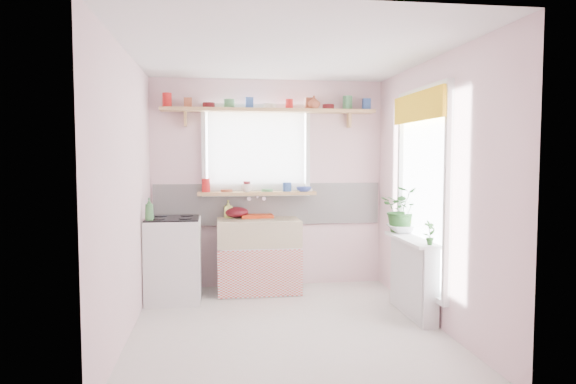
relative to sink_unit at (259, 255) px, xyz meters
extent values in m
plane|color=silver|center=(0.15, -1.29, -0.43)|extent=(3.20, 3.20, 0.00)
plane|color=white|center=(0.15, -1.29, 2.07)|extent=(3.20, 3.20, 0.00)
plane|color=#F6CED4|center=(0.15, 0.31, 0.82)|extent=(2.80, 0.00, 2.80)
plane|color=#F6CED4|center=(0.15, -2.89, 0.82)|extent=(2.80, 0.00, 2.80)
plane|color=#F6CED4|center=(-1.25, -1.29, 0.82)|extent=(0.00, 3.20, 3.20)
plane|color=#F6CED4|center=(1.55, -1.29, 0.82)|extent=(0.00, 3.20, 3.20)
cube|color=white|center=(0.15, 0.29, 0.57)|extent=(2.74, 0.03, 0.50)
cube|color=pink|center=(0.15, 0.29, 0.37)|extent=(2.74, 0.02, 0.12)
cube|color=white|center=(0.00, 0.30, 1.22)|extent=(1.20, 0.01, 1.00)
cube|color=white|center=(0.00, 0.24, 1.22)|extent=(1.15, 0.02, 0.95)
cube|color=white|center=(1.54, -1.09, 0.82)|extent=(0.01, 1.10, 1.90)
cube|color=yellow|center=(1.46, -1.09, 1.63)|extent=(0.03, 1.20, 0.28)
cube|color=white|center=(0.00, 0.01, -0.16)|extent=(0.85, 0.55, 0.55)
cube|color=#DE4F41|center=(0.00, -0.27, -0.16)|extent=(0.95, 0.02, 0.53)
cube|color=beige|center=(0.00, 0.01, 0.27)|extent=(0.95, 0.55, 0.30)
cylinder|color=silver|center=(0.00, 0.26, 0.67)|extent=(0.03, 0.22, 0.03)
cube|color=white|center=(-0.95, -0.24, 0.02)|extent=(0.58, 0.58, 0.90)
cube|color=black|center=(-0.95, -0.24, 0.47)|extent=(0.56, 0.56, 0.02)
cylinder|color=black|center=(-1.09, -0.38, 0.49)|extent=(0.14, 0.14, 0.01)
cylinder|color=black|center=(-0.81, -0.38, 0.49)|extent=(0.14, 0.14, 0.01)
cylinder|color=black|center=(-1.09, -0.10, 0.49)|extent=(0.14, 0.14, 0.01)
cylinder|color=black|center=(-0.81, -0.10, 0.49)|extent=(0.14, 0.14, 0.01)
cube|color=white|center=(1.45, -1.09, -0.06)|extent=(0.15, 0.90, 0.75)
cube|color=white|center=(1.42, -1.09, 0.33)|extent=(0.22, 0.95, 0.03)
cube|color=tan|center=(0.00, 0.19, 0.71)|extent=(1.40, 0.22, 0.04)
cube|color=tan|center=(0.15, 0.18, 1.69)|extent=(2.52, 0.24, 0.04)
cylinder|color=red|center=(-1.03, 0.18, 1.77)|extent=(0.11, 0.11, 0.12)
cylinder|color=#A55133|center=(-0.79, 0.18, 1.77)|extent=(0.11, 0.11, 0.12)
cylinder|color=#590F14|center=(-0.56, 0.18, 1.74)|extent=(0.11, 0.11, 0.06)
cylinder|color=#3F7F4C|center=(-0.32, 0.18, 1.77)|extent=(0.11, 0.11, 0.12)
cylinder|color=#3359A5|center=(-0.09, 0.18, 1.77)|extent=(0.11, 0.11, 0.12)
cylinder|color=silver|center=(0.15, 0.18, 1.74)|extent=(0.11, 0.11, 0.06)
cylinder|color=red|center=(0.39, 0.18, 1.77)|extent=(0.11, 0.11, 0.12)
cylinder|color=#A55133|center=(0.62, 0.18, 1.77)|extent=(0.11, 0.11, 0.12)
cylinder|color=#590F14|center=(0.86, 0.18, 1.74)|extent=(0.11, 0.11, 0.06)
cylinder|color=#3F7F4C|center=(1.09, 0.18, 1.77)|extent=(0.11, 0.11, 0.12)
cylinder|color=#3359A5|center=(1.33, 0.18, 1.77)|extent=(0.11, 0.11, 0.12)
cylinder|color=red|center=(-0.62, 0.19, 0.79)|extent=(0.11, 0.11, 0.12)
cylinder|color=#A55133|center=(-0.37, 0.19, 0.79)|extent=(0.11, 0.11, 0.12)
cylinder|color=#590F14|center=(-0.12, 0.19, 0.76)|extent=(0.11, 0.11, 0.06)
cylinder|color=#3F7F4C|center=(0.12, 0.19, 0.79)|extent=(0.11, 0.11, 0.12)
cylinder|color=#3359A5|center=(0.37, 0.19, 0.79)|extent=(0.11, 0.11, 0.12)
cylinder|color=silver|center=(0.62, 0.19, 0.76)|extent=(0.11, 0.11, 0.06)
cube|color=red|center=(0.00, 0.21, 0.44)|extent=(0.39, 0.30, 0.04)
ellipsoid|color=#5D101A|center=(-0.24, 0.21, 0.48)|extent=(0.33, 0.33, 0.13)
imported|color=#285A24|center=(1.48, -0.69, 0.59)|extent=(0.56, 0.53, 0.49)
imported|color=silver|center=(1.48, -0.72, 0.38)|extent=(0.33, 0.33, 0.08)
imported|color=#306829|center=(1.44, -1.49, 0.46)|extent=(0.14, 0.12, 0.22)
imported|color=#E2ED69|center=(-0.34, 0.21, 0.52)|extent=(0.10, 0.10, 0.21)
imported|color=white|center=(-0.12, 0.13, 0.78)|extent=(0.14, 0.14, 0.10)
imported|color=#2F439A|center=(0.55, 0.13, 0.76)|extent=(0.19, 0.19, 0.06)
imported|color=#9C4B30|center=(0.67, 0.12, 1.78)|extent=(0.16, 0.16, 0.15)
imported|color=#418245|center=(-1.17, -0.46, 0.60)|extent=(0.10, 0.10, 0.24)
sphere|color=#FA5E15|center=(1.48, -0.72, 0.44)|extent=(0.08, 0.08, 0.08)
sphere|color=#FA5E15|center=(1.54, -0.69, 0.44)|extent=(0.08, 0.08, 0.08)
sphere|color=#FA5E15|center=(1.43, -0.70, 0.44)|extent=(0.08, 0.08, 0.08)
cylinder|color=yellow|center=(1.50, -0.77, 0.45)|extent=(0.18, 0.04, 0.10)
camera|label=1|loc=(-0.48, -5.89, 1.15)|focal=32.00mm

